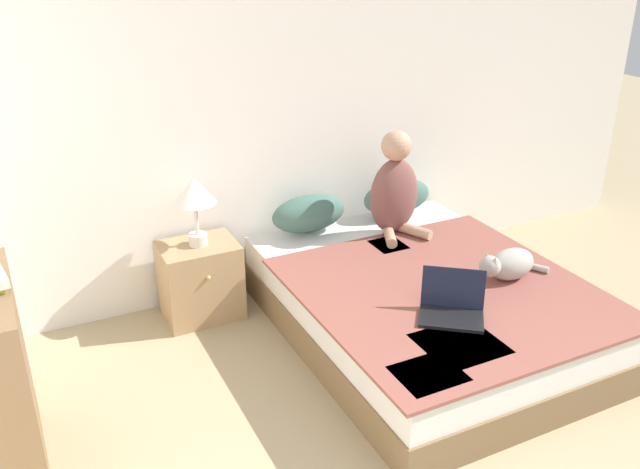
# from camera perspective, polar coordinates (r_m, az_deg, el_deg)

# --- Properties ---
(wall_back) EXTENTS (5.68, 0.05, 2.55)m
(wall_back) POSITION_cam_1_polar(r_m,az_deg,el_deg) (4.65, 0.17, 11.33)
(wall_back) COLOR white
(wall_back) RESTS_ON ground_plane
(bed) EXTENTS (1.61, 2.08, 0.43)m
(bed) POSITION_cam_1_polar(r_m,az_deg,el_deg) (4.22, 8.75, -6.00)
(bed) COLOR brown
(bed) RESTS_ON ground_plane
(pillow_near) EXTENTS (0.53, 0.24, 0.26)m
(pillow_near) POSITION_cam_1_polar(r_m,az_deg,el_deg) (4.60, -0.95, 1.78)
(pillow_near) COLOR #42665B
(pillow_near) RESTS_ON bed
(pillow_far) EXTENTS (0.53, 0.24, 0.26)m
(pillow_far) POSITION_cam_1_polar(r_m,az_deg,el_deg) (4.92, 6.49, 3.18)
(pillow_far) COLOR #42665B
(pillow_far) RESTS_ON bed
(person_sitting) EXTENTS (0.36, 0.35, 0.71)m
(person_sitting) POSITION_cam_1_polar(r_m,az_deg,el_deg) (4.54, 6.31, 3.79)
(person_sitting) COLOR brown
(person_sitting) RESTS_ON bed
(cat_tabby) EXTENTS (0.50, 0.20, 0.20)m
(cat_tabby) POSITION_cam_1_polar(r_m,az_deg,el_deg) (4.13, 15.58, -2.43)
(cat_tabby) COLOR #A8A399
(cat_tabby) RESTS_ON bed
(laptop_open) EXTENTS (0.43, 0.42, 0.23)m
(laptop_open) POSITION_cam_1_polar(r_m,az_deg,el_deg) (3.70, 11.04, -6.05)
(laptop_open) COLOR black
(laptop_open) RESTS_ON bed
(nightstand) EXTENTS (0.49, 0.39, 0.51)m
(nightstand) POSITION_cam_1_polar(r_m,az_deg,el_deg) (4.44, -10.04, -3.83)
(nightstand) COLOR tan
(nightstand) RESTS_ON ground_plane
(table_lamp) EXTENTS (0.26, 0.26, 0.45)m
(table_lamp) POSITION_cam_1_polar(r_m,az_deg,el_deg) (4.20, -10.54, 3.32)
(table_lamp) COLOR beige
(table_lamp) RESTS_ON nightstand
(bookshelf) EXTENTS (0.23, 0.80, 0.96)m
(bookshelf) POSITION_cam_1_polar(r_m,az_deg,el_deg) (3.39, -25.16, -11.30)
(bookshelf) COLOR brown
(bookshelf) RESTS_ON ground_plane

